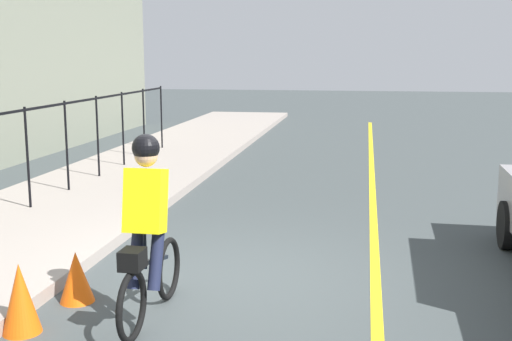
{
  "coord_description": "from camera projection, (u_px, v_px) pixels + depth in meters",
  "views": [
    {
      "loc": [
        -6.99,
        -1.44,
        2.55
      ],
      "look_at": [
        1.56,
        0.01,
        1.0
      ],
      "focal_mm": 45.63,
      "sensor_mm": 36.0,
      "label": 1
    }
  ],
  "objects": [
    {
      "name": "ground_plane",
      "position": [
        234.0,
        280.0,
        7.47
      ],
      "size": [
        80.0,
        80.0,
        0.0
      ],
      "primitive_type": "plane",
      "color": "#3C4344"
    },
    {
      "name": "lane_line_centre",
      "position": [
        376.0,
        288.0,
        7.2
      ],
      "size": [
        36.0,
        0.12,
        0.01
      ],
      "primitive_type": "cube",
      "color": "yellow",
      "rests_on": "ground"
    },
    {
      "name": "cyclist_lead",
      "position": [
        147.0,
        230.0,
        6.15
      ],
      "size": [
        1.71,
        0.37,
        1.83
      ],
      "rotation": [
        0.0,
        0.0,
        -0.02
      ],
      "color": "black",
      "rests_on": "ground"
    },
    {
      "name": "traffic_cone_near",
      "position": [
        20.0,
        298.0,
        5.99
      ],
      "size": [
        0.36,
        0.36,
        0.67
      ],
      "primitive_type": "cone",
      "color": "#E8570D",
      "rests_on": "ground"
    },
    {
      "name": "traffic_cone_far",
      "position": [
        76.0,
        277.0,
        6.76
      ],
      "size": [
        0.36,
        0.36,
        0.54
      ],
      "primitive_type": "cone",
      "color": "#F85B0E",
      "rests_on": "ground"
    }
  ]
}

